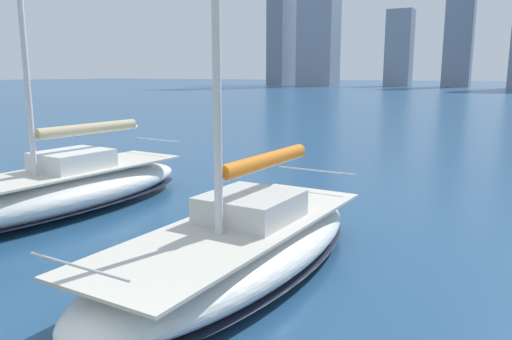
% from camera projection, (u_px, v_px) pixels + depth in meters
% --- Properties ---
extents(sailboat_orange, '(3.20, 8.76, 10.46)m').
position_uv_depth(sailboat_orange, '(239.00, 246.00, 10.29)').
color(sailboat_orange, white).
rests_on(sailboat_orange, ground).
extents(sailboat_tan, '(3.38, 9.65, 13.04)m').
position_uv_depth(sailboat_tan, '(59.00, 189.00, 14.92)').
color(sailboat_tan, white).
rests_on(sailboat_tan, ground).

